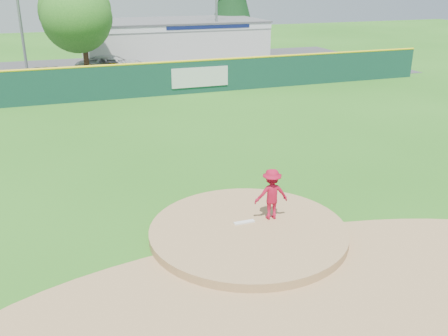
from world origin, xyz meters
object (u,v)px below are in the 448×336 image
object	(u,v)px
pitcher	(271,194)
pool_building_grp	(173,39)
van	(113,66)
deciduous_tree	(82,12)

from	to	relation	value
pitcher	pool_building_grp	bearing A→B (deg)	-92.42
pitcher	pool_building_grp	world-z (taller)	pool_building_grp
van	pool_building_grp	bearing A→B (deg)	-26.28
pool_building_grp	deciduous_tree	distance (m)	11.01
pitcher	deciduous_tree	bearing A→B (deg)	-76.60
deciduous_tree	pool_building_grp	bearing A→B (deg)	41.16
pool_building_grp	deciduous_tree	size ratio (longest dim) A/B	2.07
van	pool_building_grp	distance (m)	8.89
deciduous_tree	pitcher	bearing A→B (deg)	-83.44
van	pool_building_grp	xyz separation A→B (m)	(6.12, 6.38, 0.93)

